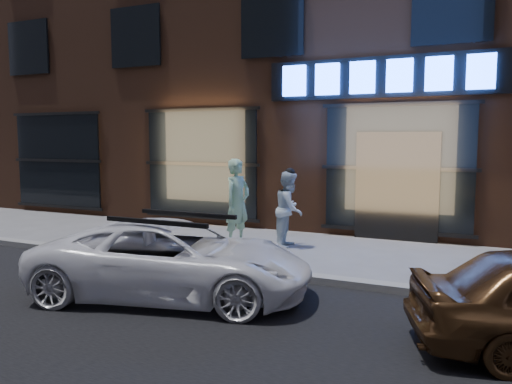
% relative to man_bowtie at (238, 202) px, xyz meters
% --- Properties ---
extents(ground, '(90.00, 90.00, 0.00)m').
position_rel_man_bowtie_xyz_m(ground, '(2.96, -1.97, -0.92)').
color(ground, slate).
rests_on(ground, ground).
extents(curb, '(60.00, 0.25, 0.12)m').
position_rel_man_bowtie_xyz_m(curb, '(2.96, -1.97, -0.86)').
color(curb, gray).
rests_on(curb, ground).
extents(storefront_building, '(30.20, 8.28, 10.30)m').
position_rel_man_bowtie_xyz_m(storefront_building, '(2.95, 6.02, 4.23)').
color(storefront_building, '#54301E').
rests_on(storefront_building, ground).
extents(man_bowtie, '(0.60, 0.76, 1.83)m').
position_rel_man_bowtie_xyz_m(man_bowtie, '(0.00, 0.00, 0.00)').
color(man_bowtie, '#A0D2A8').
rests_on(man_bowtie, ground).
extents(man_cap, '(0.67, 0.83, 1.58)m').
position_rel_man_bowtie_xyz_m(man_cap, '(1.03, 0.37, -0.13)').
color(man_cap, white).
rests_on(man_cap, ground).
extents(white_suv, '(4.24, 2.68, 1.09)m').
position_rel_man_bowtie_xyz_m(white_suv, '(0.70, -3.48, -0.37)').
color(white_suv, white).
rests_on(white_suv, ground).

